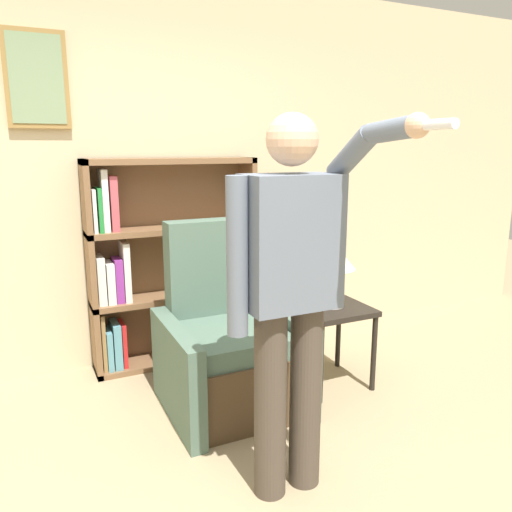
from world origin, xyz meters
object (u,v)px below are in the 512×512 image
Objects in this scene: bookcase at (159,266)px; table_lamp at (333,259)px; person_standing at (291,287)px; side_table at (331,319)px; armchair at (228,349)px.

bookcase is 3.55× the size of table_lamp.
person_standing is at bearing -133.11° from table_lamp.
side_table is at bearing 45.00° from table_lamp.
table_lamp is at bearing 46.89° from person_standing.
armchair is 2.66× the size of table_lamp.
table_lamp is (-0.00, -0.00, 0.42)m from side_table.
armchair is (0.22, -0.79, -0.39)m from bookcase.
person_standing is 3.13× the size of side_table.
armchair is 2.06× the size of side_table.
person_standing is 1.27m from side_table.
bookcase is at bearing 138.44° from side_table.
bookcase reaches higher than table_lamp.
table_lamp is at bearing -135.00° from side_table.
person_standing is at bearing -93.32° from armchair.
armchair is at bearing -74.29° from bookcase.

